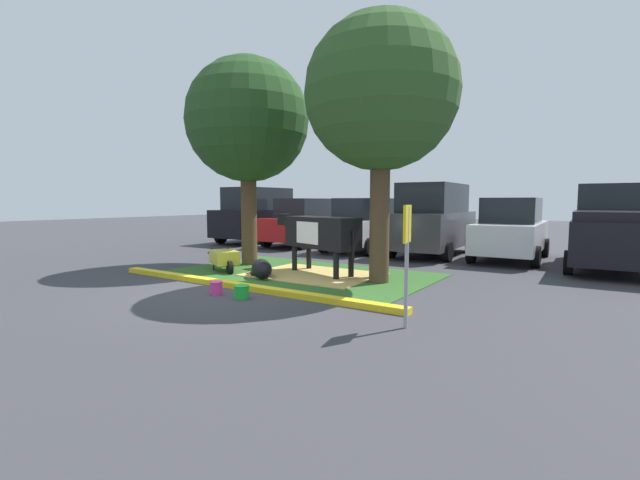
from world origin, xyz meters
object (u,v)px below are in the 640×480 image
(sedan_blue, at_px, (363,225))
(suv_dark_grey, at_px, (433,219))
(shade_tree_right, at_px, (381,95))
(parking_sign, at_px, (407,242))
(hatchback_white, at_px, (511,230))
(sedan_silver, at_px, (304,223))
(suv_black, at_px, (258,215))
(shade_tree_left, at_px, (248,121))
(bucket_green, at_px, (242,292))
(bucket_pink, at_px, (216,288))
(pickup_truck_black, at_px, (614,229))
(wheelbarrow, at_px, (225,258))
(cow_holstein, at_px, (319,233))
(person_handler, at_px, (380,242))
(calf_lying, at_px, (261,269))

(sedan_blue, bearing_deg, suv_dark_grey, 3.38)
(shade_tree_right, height_order, parking_sign, shade_tree_right)
(parking_sign, xyz_separation_m, hatchback_white, (-0.15, 9.02, -0.33))
(sedan_silver, bearing_deg, suv_black, 177.82)
(shade_tree_left, bearing_deg, bucket_green, -48.78)
(bucket_pink, xyz_separation_m, suv_black, (-6.92, 8.98, 1.13))
(shade_tree_right, relative_size, pickup_truck_black, 1.12)
(wheelbarrow, distance_m, parking_sign, 6.53)
(cow_holstein, xyz_separation_m, sedan_silver, (-4.64, 5.69, -0.11))
(sedan_silver, bearing_deg, sedan_blue, -4.17)
(wheelbarrow, height_order, parking_sign, parking_sign)
(parking_sign, xyz_separation_m, sedan_silver, (-8.42, 8.92, -0.33))
(wheelbarrow, bearing_deg, pickup_truck_black, 37.20)
(bucket_pink, distance_m, sedan_blue, 8.79)
(shade_tree_right, distance_m, bucket_pink, 5.61)
(suv_dark_grey, height_order, hatchback_white, suv_dark_grey)
(cow_holstein, bearing_deg, person_handler, 12.50)
(cow_holstein, relative_size, bucket_pink, 11.02)
(shade_tree_right, relative_size, hatchback_white, 1.37)
(calf_lying, bearing_deg, person_handler, 32.96)
(cow_holstein, xyz_separation_m, bucket_green, (0.31, -3.18, -0.95))
(calf_lying, relative_size, bucket_green, 3.82)
(cow_holstein, distance_m, bucket_pink, 3.35)
(suv_black, bearing_deg, wheelbarrow, -54.16)
(person_handler, xyz_separation_m, bucket_pink, (-2.00, -3.55, -0.77))
(calf_lying, relative_size, hatchback_white, 0.27)
(suv_black, height_order, suv_dark_grey, same)
(suv_dark_grey, relative_size, pickup_truck_black, 0.85)
(wheelbarrow, bearing_deg, sedan_blue, 83.88)
(suv_black, distance_m, hatchback_white, 10.94)
(cow_holstein, bearing_deg, shade_tree_left, 174.91)
(hatchback_white, distance_m, pickup_truck_black, 2.77)
(bucket_green, height_order, suv_black, suv_black)
(bucket_pink, distance_m, suv_dark_grey, 9.02)
(cow_holstein, relative_size, sedan_blue, 0.69)
(hatchback_white, bearing_deg, bucket_green, -110.28)
(hatchback_white, bearing_deg, shade_tree_left, -138.65)
(parking_sign, relative_size, bucket_pink, 6.72)
(wheelbarrow, distance_m, sedan_silver, 7.20)
(sedan_blue, distance_m, pickup_truck_black, 8.00)
(shade_tree_right, xyz_separation_m, cow_holstein, (-1.82, 0.18, -3.23))
(suv_dark_grey, bearing_deg, person_handler, -84.38)
(suv_dark_grey, xyz_separation_m, hatchback_white, (2.54, 0.16, -0.29))
(cow_holstein, height_order, bucket_pink, cow_holstein)
(pickup_truck_black, bearing_deg, hatchback_white, 174.06)
(pickup_truck_black, bearing_deg, parking_sign, -106.59)
(wheelbarrow, bearing_deg, cow_holstein, 25.42)
(suv_black, bearing_deg, person_handler, -31.38)
(calf_lying, height_order, sedan_blue, sedan_blue)
(shade_tree_left, distance_m, wheelbarrow, 4.10)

